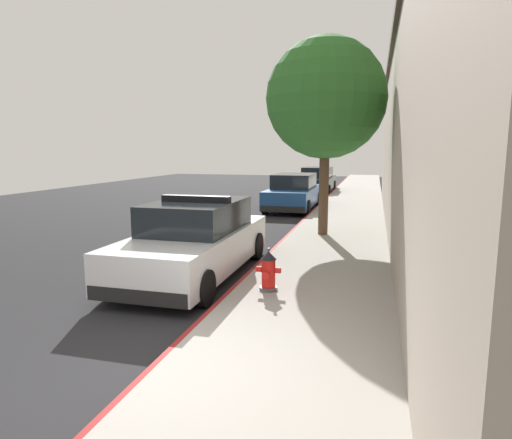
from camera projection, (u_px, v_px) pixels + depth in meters
name	position (u px, v px, depth m)	size (l,w,h in m)	color
ground_plane	(171.00, 226.00, 15.78)	(27.55, 60.00, 0.20)	#232326
sidewalk_pavement	(341.00, 229.00, 14.21)	(2.75, 60.00, 0.17)	#9E9991
curb_painted_edge	(298.00, 227.00, 14.58)	(0.08, 60.00, 0.17)	maroon
storefront_building	(484.00, 135.00, 12.43)	(5.26, 24.80, 6.06)	gray
police_cruiser	(196.00, 240.00, 9.24)	(1.94, 4.84, 1.68)	white
parked_car_silver_ahead	(294.00, 193.00, 19.42)	(1.94, 4.84, 1.56)	navy
parked_car_dark_far	(317.00, 181.00, 26.91)	(1.94, 4.84, 1.56)	black
fire_hydrant	(268.00, 271.00, 7.75)	(0.44, 0.40, 0.76)	#4C4C51
street_tree	(326.00, 99.00, 12.36)	(3.37, 3.37, 5.55)	brown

